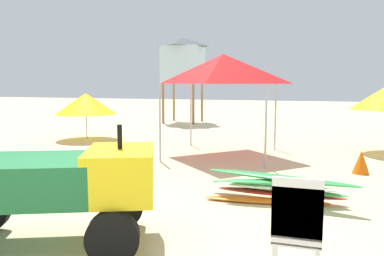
{
  "coord_description": "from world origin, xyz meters",
  "views": [
    {
      "loc": [
        2.44,
        -3.62,
        2.0
      ],
      "look_at": [
        0.24,
        3.58,
        1.11
      ],
      "focal_mm": 35.45,
      "sensor_mm": 36.0,
      "label": 1
    }
  ],
  "objects_px": {
    "stacked_plastic_chairs": "(297,220)",
    "beach_umbrella_left": "(86,104)",
    "surfboard_pile": "(276,188)",
    "popup_canopy": "(223,69)",
    "traffic_cone_far": "(361,162)",
    "lifeguard_tower": "(183,60)",
    "utility_cart": "(54,184)"
  },
  "relations": [
    {
      "from": "surfboard_pile",
      "to": "popup_canopy",
      "type": "height_order",
      "value": "popup_canopy"
    },
    {
      "from": "surfboard_pile",
      "to": "lifeguard_tower",
      "type": "bearing_deg",
      "value": 115.23
    },
    {
      "from": "lifeguard_tower",
      "to": "beach_umbrella_left",
      "type": "height_order",
      "value": "lifeguard_tower"
    },
    {
      "from": "lifeguard_tower",
      "to": "popup_canopy",
      "type": "bearing_deg",
      "value": -64.6
    },
    {
      "from": "stacked_plastic_chairs",
      "to": "popup_canopy",
      "type": "xyz_separation_m",
      "value": [
        -2.18,
        6.46,
        1.73
      ]
    },
    {
      "from": "stacked_plastic_chairs",
      "to": "utility_cart",
      "type": "bearing_deg",
      "value": 179.11
    },
    {
      "from": "lifeguard_tower",
      "to": "beach_umbrella_left",
      "type": "bearing_deg",
      "value": -102.54
    },
    {
      "from": "utility_cart",
      "to": "traffic_cone_far",
      "type": "height_order",
      "value": "utility_cart"
    },
    {
      "from": "stacked_plastic_chairs",
      "to": "traffic_cone_far",
      "type": "distance_m",
      "value": 5.37
    },
    {
      "from": "utility_cart",
      "to": "stacked_plastic_chairs",
      "type": "bearing_deg",
      "value": -0.89
    },
    {
      "from": "utility_cart",
      "to": "surfboard_pile",
      "type": "xyz_separation_m",
      "value": [
        2.46,
        2.56,
        -0.54
      ]
    },
    {
      "from": "utility_cart",
      "to": "popup_canopy",
      "type": "height_order",
      "value": "popup_canopy"
    },
    {
      "from": "surfboard_pile",
      "to": "traffic_cone_far",
      "type": "relative_size",
      "value": 4.9
    },
    {
      "from": "beach_umbrella_left",
      "to": "surfboard_pile",
      "type": "bearing_deg",
      "value": -37.19
    },
    {
      "from": "utility_cart",
      "to": "beach_umbrella_left",
      "type": "distance_m",
      "value": 9.17
    },
    {
      "from": "beach_umbrella_left",
      "to": "traffic_cone_far",
      "type": "distance_m",
      "value": 9.18
    },
    {
      "from": "utility_cart",
      "to": "lifeguard_tower",
      "type": "xyz_separation_m",
      "value": [
        -3.14,
        14.46,
        2.34
      ]
    },
    {
      "from": "popup_canopy",
      "to": "surfboard_pile",
      "type": "bearing_deg",
      "value": -65.15
    },
    {
      "from": "popup_canopy",
      "to": "lifeguard_tower",
      "type": "distance_m",
      "value": 8.95
    },
    {
      "from": "popup_canopy",
      "to": "beach_umbrella_left",
      "type": "bearing_deg",
      "value": 164.05
    },
    {
      "from": "utility_cart",
      "to": "surfboard_pile",
      "type": "relative_size",
      "value": 1.09
    },
    {
      "from": "surfboard_pile",
      "to": "traffic_cone_far",
      "type": "distance_m",
      "value": 3.08
    },
    {
      "from": "surfboard_pile",
      "to": "lifeguard_tower",
      "type": "relative_size",
      "value": 0.61
    },
    {
      "from": "utility_cart",
      "to": "surfboard_pile",
      "type": "bearing_deg",
      "value": 46.11
    },
    {
      "from": "stacked_plastic_chairs",
      "to": "beach_umbrella_left",
      "type": "distance_m",
      "value": 10.93
    },
    {
      "from": "stacked_plastic_chairs",
      "to": "popup_canopy",
      "type": "relative_size",
      "value": 0.4
    },
    {
      "from": "utility_cart",
      "to": "beach_umbrella_left",
      "type": "height_order",
      "value": "beach_umbrella_left"
    },
    {
      "from": "surfboard_pile",
      "to": "popup_canopy",
      "type": "relative_size",
      "value": 0.93
    },
    {
      "from": "stacked_plastic_chairs",
      "to": "traffic_cone_far",
      "type": "height_order",
      "value": "stacked_plastic_chairs"
    },
    {
      "from": "stacked_plastic_chairs",
      "to": "beach_umbrella_left",
      "type": "height_order",
      "value": "beach_umbrella_left"
    },
    {
      "from": "utility_cart",
      "to": "stacked_plastic_chairs",
      "type": "xyz_separation_m",
      "value": [
        2.86,
        -0.04,
        -0.13
      ]
    },
    {
      "from": "lifeguard_tower",
      "to": "traffic_cone_far",
      "type": "bearing_deg",
      "value": -52.08
    }
  ]
}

